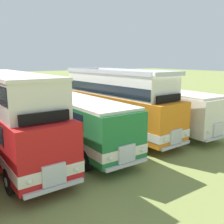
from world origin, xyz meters
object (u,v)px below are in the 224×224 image
Objects in this scene: bus_second_in_row at (10,112)px; bus_fourth_in_row at (117,102)px; bus_third_in_row at (72,117)px; bus_fifth_in_row at (158,106)px.

bus_fourth_in_row reaches higher than bus_second_in_row.
bus_fourth_in_row reaches higher than bus_third_in_row.
bus_third_in_row and bus_fifth_in_row have the same top height.
bus_second_in_row is 3.60m from bus_third_in_row.
bus_fifth_in_row is at bearing -0.13° from bus_second_in_row.
bus_fourth_in_row is (7.04, 0.27, -0.12)m from bus_second_in_row.
bus_third_in_row is 7.04m from bus_fifth_in_row.
bus_third_in_row is (3.52, 0.06, -0.72)m from bus_second_in_row.
bus_fifth_in_row is (3.53, -0.29, -0.60)m from bus_fourth_in_row.
bus_second_in_row is 7.04m from bus_fourth_in_row.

